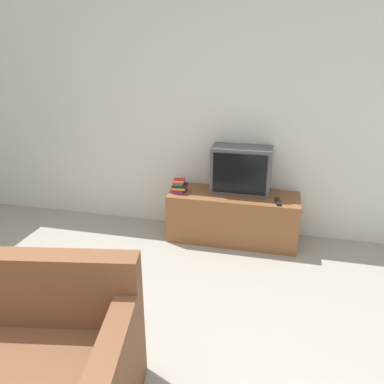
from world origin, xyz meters
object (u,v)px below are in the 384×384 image
at_px(television, 241,170).
at_px(book_stack, 179,186).
at_px(tv_stand, 233,217).
at_px(remote_on_stand, 278,202).

bearing_deg(television, book_stack, -166.50).
bearing_deg(tv_stand, television, 58.58).
bearing_deg(tv_stand, remote_on_stand, -15.38).
xyz_separation_m(tv_stand, television, (0.06, 0.09, 0.54)).
bearing_deg(book_stack, television, 13.50).
distance_m(tv_stand, television, 0.55).
distance_m(television, remote_on_stand, 0.54).
height_order(television, remote_on_stand, television).
height_order(book_stack, remote_on_stand, book_stack).
bearing_deg(remote_on_stand, tv_stand, 164.62).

